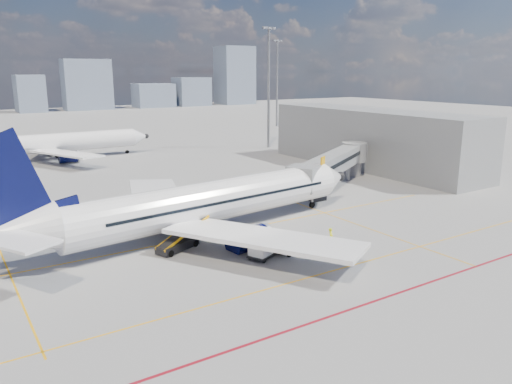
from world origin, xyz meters
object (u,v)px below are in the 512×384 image
Objects in this scene: baggage_tug at (290,245)px; cargo_dolly at (266,244)px; second_aircraft at (55,143)px; ramp_worker at (331,237)px; main_aircraft at (200,204)px; belt_loader at (179,243)px.

cargo_dolly is (-2.23, 0.63, 0.37)m from baggage_tug.
baggage_tug is 2.34m from cargo_dolly.
cargo_dolly is at bearing -85.28° from second_aircraft.
ramp_worker is (6.59, -1.27, -0.21)m from cargo_dolly.
cargo_dolly is (2.23, -8.79, -2.07)m from main_aircraft.
main_aircraft is 1.18× the size of second_aircraft.
cargo_dolly is 8.40m from belt_loader.
belt_loader is (-8.16, 6.55, -0.12)m from baggage_tug.
ramp_worker reaches higher than baggage_tug.
second_aircraft is at bearing 66.75° from belt_loader.
ramp_worker is (12.52, -7.19, 0.27)m from belt_loader.
main_aircraft is 54.99m from second_aircraft.
belt_loader is (-3.71, -2.87, -2.55)m from main_aircraft.
second_aircraft reaches higher than belt_loader.
baggage_tug is (4.45, -9.42, -2.44)m from main_aircraft.
main_aircraft is 10.70m from baggage_tug.
second_aircraft is 19.51× the size of ramp_worker.
cargo_dolly is at bearing -67.32° from belt_loader.
ramp_worker is at bearing -52.24° from belt_loader.
main_aircraft is at bearing 81.05° from cargo_dolly.
baggage_tug is (7.28, -64.34, -2.44)m from second_aircraft.
second_aircraft reaches higher than baggage_tug.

